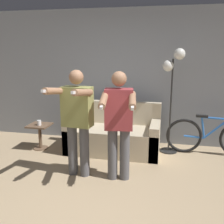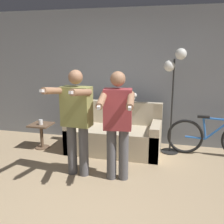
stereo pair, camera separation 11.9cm
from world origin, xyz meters
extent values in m
plane|color=tan|center=(0.00, 0.00, 0.00)|extent=(16.00, 16.00, 0.00)
cube|color=gray|center=(0.00, 2.44, 1.30)|extent=(10.00, 0.05, 2.60)
cube|color=beige|center=(-0.04, 1.77, 0.23)|extent=(1.66, 0.80, 0.45)
cube|color=beige|center=(-0.04, 2.10, 0.67)|extent=(1.66, 0.14, 0.42)
cube|color=beige|center=(-0.79, 1.77, 0.30)|extent=(0.16, 0.80, 0.59)
cube|color=beige|center=(0.71, 1.77, 0.30)|extent=(0.16, 0.80, 0.59)
cylinder|color=#56565B|center=(-0.45, 0.78, 0.38)|extent=(0.14, 0.14, 0.76)
cylinder|color=#56565B|center=(-0.26, 0.76, 0.38)|extent=(0.14, 0.14, 0.76)
cube|color=#8C8E4C|center=(-0.35, 0.77, 1.04)|extent=(0.44, 0.26, 0.57)
sphere|color=#9E7051|center=(-0.35, 0.77, 1.46)|extent=(0.20, 0.20, 0.20)
cylinder|color=#9E7051|center=(-0.58, 0.54, 1.29)|extent=(0.14, 0.51, 0.16)
cube|color=white|center=(-0.60, 0.30, 1.33)|extent=(0.05, 0.13, 0.05)
cylinder|color=#9E7051|center=(-0.18, 0.51, 1.29)|extent=(0.14, 0.51, 0.16)
cube|color=white|center=(-0.20, 0.26, 1.33)|extent=(0.05, 0.13, 0.05)
cylinder|color=#56565B|center=(0.16, 0.76, 0.38)|extent=(0.14, 0.14, 0.75)
cylinder|color=#56565B|center=(0.33, 0.78, 0.38)|extent=(0.14, 0.14, 0.75)
cube|color=#9E383D|center=(0.25, 0.77, 1.03)|extent=(0.41, 0.27, 0.56)
sphere|color=#9E7051|center=(0.25, 0.77, 1.45)|extent=(0.21, 0.21, 0.21)
cylinder|color=#9E7051|center=(0.10, 0.50, 1.21)|extent=(0.16, 0.52, 0.17)
cube|color=white|center=(0.14, 0.26, 1.17)|extent=(0.05, 0.13, 0.05)
cylinder|color=#9E7051|center=(0.46, 0.55, 1.21)|extent=(0.16, 0.52, 0.17)
cube|color=white|center=(0.50, 0.31, 1.17)|extent=(0.05, 0.13, 0.05)
ellipsoid|color=silver|center=(0.14, 2.10, 0.96)|extent=(0.28, 0.15, 0.16)
sphere|color=silver|center=(0.27, 2.10, 1.01)|extent=(0.09, 0.09, 0.09)
ellipsoid|color=silver|center=(0.00, 2.12, 0.90)|extent=(0.16, 0.04, 0.04)
cone|color=silver|center=(0.25, 2.09, 1.04)|extent=(0.03, 0.03, 0.03)
cone|color=silver|center=(0.25, 2.12, 1.04)|extent=(0.03, 0.03, 0.03)
cylinder|color=black|center=(0.96, 1.99, 0.01)|extent=(0.31, 0.31, 0.02)
cylinder|color=black|center=(0.96, 1.99, 0.84)|extent=(0.03, 0.03, 1.68)
sphere|color=white|center=(1.06, 1.99, 1.76)|extent=(0.19, 0.19, 0.19)
sphere|color=white|center=(0.88, 1.99, 1.56)|extent=(0.19, 0.19, 0.19)
cylinder|color=brown|center=(-1.42, 1.63, 0.01)|extent=(0.27, 0.27, 0.02)
cylinder|color=brown|center=(-1.42, 1.63, 0.22)|extent=(0.06, 0.06, 0.44)
cube|color=brown|center=(-1.42, 1.63, 0.46)|extent=(0.39, 0.39, 0.03)
cylinder|color=white|center=(-1.40, 1.59, 0.52)|extent=(0.08, 0.08, 0.09)
torus|color=black|center=(1.22, 2.00, 0.32)|extent=(0.63, 0.05, 0.63)
cylinder|color=blue|center=(1.75, 2.00, 0.48)|extent=(0.40, 0.04, 0.39)
cylinder|color=blue|center=(1.53, 2.00, 0.49)|extent=(0.10, 0.04, 0.38)
cylinder|color=blue|center=(1.72, 2.00, 0.67)|extent=(0.44, 0.04, 0.05)
cylinder|color=blue|center=(1.39, 2.00, 0.31)|extent=(0.35, 0.04, 0.05)
cube|color=black|center=(1.50, 2.00, 0.70)|extent=(0.20, 0.07, 0.04)
camera|label=1|loc=(0.89, -2.67, 1.83)|focal=42.00mm
camera|label=2|loc=(1.01, -2.64, 1.83)|focal=42.00mm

